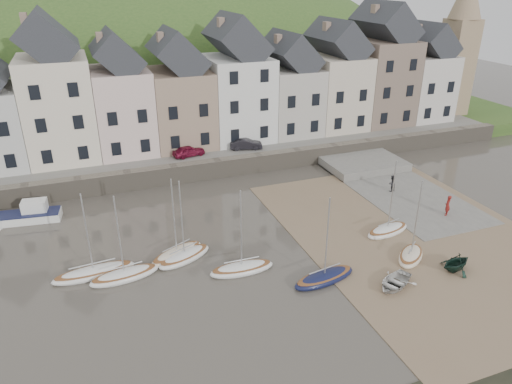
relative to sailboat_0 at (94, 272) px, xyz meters
name	(u,v)px	position (x,y,z in m)	size (l,w,h in m)	color
ground	(286,264)	(12.70, -3.31, -0.26)	(160.00, 160.00, 0.00)	#403A32
quay_land	(184,128)	(12.70, 28.69, 0.49)	(90.00, 30.00, 1.50)	#335221
quay_street	(208,151)	(12.70, 17.19, 1.29)	(70.00, 7.00, 0.10)	slate
seawall	(217,168)	(12.70, 13.69, 0.64)	(70.00, 1.20, 1.80)	slate
beach	(416,236)	(23.70, -3.31, -0.23)	(18.00, 26.00, 0.06)	#80674E
slipway	(397,189)	(27.70, 4.69, -0.20)	(8.00, 18.00, 0.12)	slate
hillside	(132,185)	(7.70, 56.69, -18.25)	(134.40, 84.00, 84.00)	#335221
townhouse_terrace	(213,88)	(14.46, 20.69, 7.07)	(61.05, 8.00, 13.93)	white
church_spire	(460,39)	(47.25, 20.69, 10.80)	(4.00, 4.00, 18.00)	#997F60
sailboat_0	(94,272)	(0.00, 0.00, 0.00)	(5.58, 1.98, 6.32)	white
sailboat_1	(124,275)	(1.90, -1.07, 0.00)	(4.77, 2.09, 6.32)	white
sailboat_2	(177,254)	(5.74, 0.34, 0.00)	(4.60, 3.31, 6.32)	beige
sailboat_3	(184,256)	(6.16, -0.21, 0.01)	(4.50, 3.10, 6.32)	white
sailboat_4	(242,268)	(9.49, -3.08, 0.00)	(4.53, 1.62, 6.32)	white
sailboat_5	(324,277)	(14.26, -6.00, 0.00)	(4.86, 2.25, 6.32)	#12173A
sailboat_6	(388,230)	(21.93, -2.09, 0.01)	(4.26, 2.28, 6.32)	white
sailboat_7	(411,255)	(21.31, -5.79, 0.01)	(3.59, 3.33, 6.32)	beige
motorboat_2	(28,214)	(-4.57, 10.10, 0.32)	(5.66, 2.43, 1.70)	white
rowboat_white	(395,282)	(18.18, -8.23, 0.12)	(2.17, 3.05, 0.63)	silver
rowboat_green	(456,262)	(23.18, -8.14, 0.45)	(2.11, 2.45, 1.29)	black
person_red	(448,205)	(28.25, -1.38, 0.74)	(0.64, 0.42, 1.76)	maroon
person_dark	(392,183)	(26.77, 4.32, 0.64)	(0.76, 0.59, 1.56)	#222328
car_left	(189,151)	(10.46, 16.19, 1.90)	(1.32, 3.29, 1.12)	maroon
car_right	(246,144)	(16.66, 16.19, 1.90)	(1.19, 3.42, 1.13)	black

